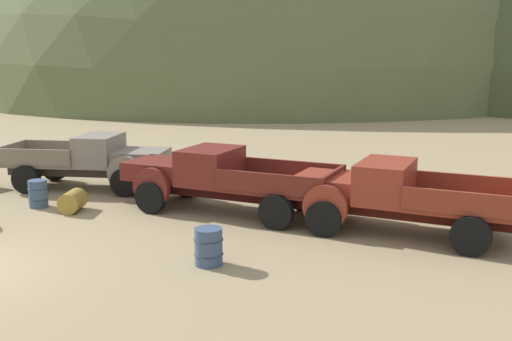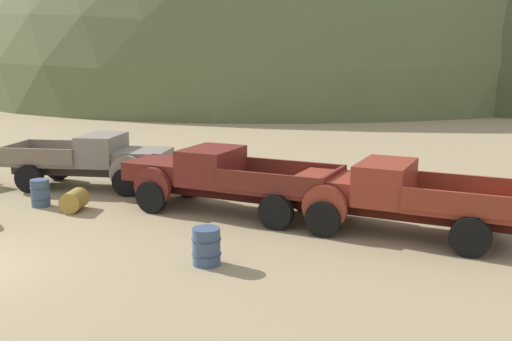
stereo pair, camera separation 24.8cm
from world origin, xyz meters
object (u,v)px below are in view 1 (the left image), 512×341
oil_drum_tipped (73,201)px  oil_drum_by_truck (209,247)px  oil_drum_spare (38,194)px  truck_oxblood (213,178)px  truck_primer_gray (98,161)px  truck_rust_red (388,195)px

oil_drum_tipped → oil_drum_by_truck: bearing=-20.1°
oil_drum_spare → oil_drum_by_truck: oil_drum_by_truck is taller
truck_oxblood → oil_drum_spare: 5.46m
truck_primer_gray → truck_oxblood: bearing=-26.6°
truck_primer_gray → oil_drum_tipped: (1.32, -2.76, -0.67)m
oil_drum_spare → truck_rust_red: bearing=11.8°
truck_oxblood → truck_primer_gray: bearing=-10.6°
oil_drum_spare → oil_drum_tipped: 1.31m
oil_drum_spare → oil_drum_by_truck: size_ratio=0.99×
oil_drum_spare → oil_drum_tipped: (1.30, 0.08, -0.11)m
truck_primer_gray → truck_oxblood: size_ratio=0.90×
truck_rust_red → oil_drum_tipped: 9.26m
oil_drum_spare → oil_drum_by_truck: 7.58m
truck_oxblood → oil_drum_spare: size_ratio=7.82×
truck_primer_gray → oil_drum_by_truck: truck_primer_gray is taller
truck_primer_gray → truck_rust_red: (10.32, -0.69, 0.02)m
oil_drum_spare → oil_drum_tipped: oil_drum_spare is taller
truck_primer_gray → oil_drum_by_truck: bearing=-51.9°
oil_drum_spare → truck_oxblood: bearing=22.2°
truck_oxblood → oil_drum_tipped: 4.27m
oil_drum_by_truck → truck_primer_gray: bearing=145.9°
truck_primer_gray → oil_drum_tipped: truck_primer_gray is taller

